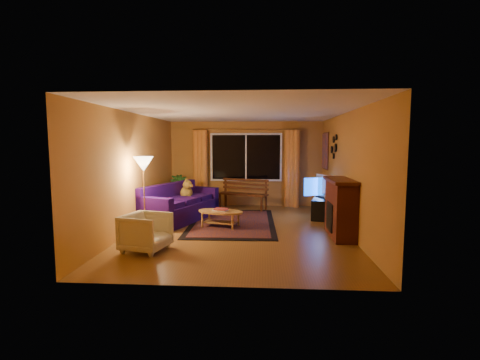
# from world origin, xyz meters

# --- Properties ---
(floor) EXTENTS (4.50, 6.00, 0.02)m
(floor) POSITION_xyz_m (0.00, 0.00, -0.01)
(floor) COLOR brown
(floor) RESTS_ON ground
(ceiling) EXTENTS (4.50, 6.00, 0.02)m
(ceiling) POSITION_xyz_m (0.00, 0.00, 2.51)
(ceiling) COLOR white
(ceiling) RESTS_ON ground
(wall_back) EXTENTS (4.50, 0.02, 2.50)m
(wall_back) POSITION_xyz_m (0.00, 3.01, 1.25)
(wall_back) COLOR #B97D34
(wall_back) RESTS_ON ground
(wall_left) EXTENTS (0.02, 6.00, 2.50)m
(wall_left) POSITION_xyz_m (-2.26, 0.00, 1.25)
(wall_left) COLOR #B97D34
(wall_left) RESTS_ON ground
(wall_right) EXTENTS (0.02, 6.00, 2.50)m
(wall_right) POSITION_xyz_m (2.26, 0.00, 1.25)
(wall_right) COLOR #B97D34
(wall_right) RESTS_ON ground
(window) EXTENTS (2.00, 0.02, 1.30)m
(window) POSITION_xyz_m (0.00, 2.94, 1.45)
(window) COLOR black
(window) RESTS_ON wall_back
(curtain_rod) EXTENTS (3.20, 0.03, 0.03)m
(curtain_rod) POSITION_xyz_m (0.00, 2.90, 2.25)
(curtain_rod) COLOR #BF8C3F
(curtain_rod) RESTS_ON wall_back
(curtain_left) EXTENTS (0.36, 0.36, 2.24)m
(curtain_left) POSITION_xyz_m (-1.35, 2.88, 1.12)
(curtain_left) COLOR orange
(curtain_left) RESTS_ON ground
(curtain_right) EXTENTS (0.36, 0.36, 2.24)m
(curtain_right) POSITION_xyz_m (1.35, 2.88, 1.12)
(curtain_right) COLOR orange
(curtain_right) RESTS_ON ground
(bench) EXTENTS (1.48, 0.92, 0.43)m
(bench) POSITION_xyz_m (-0.06, 2.40, 0.21)
(bench) COLOR #3E1A09
(bench) RESTS_ON ground
(potted_plant) EXTENTS (0.68, 0.68, 0.95)m
(potted_plant) POSITION_xyz_m (-1.93, 2.47, 0.48)
(potted_plant) COLOR #235B1E
(potted_plant) RESTS_ON ground
(sofa) EXTENTS (1.65, 2.37, 0.88)m
(sofa) POSITION_xyz_m (-1.48, 0.82, 0.44)
(sofa) COLOR #1D0744
(sofa) RESTS_ON ground
(dog) EXTENTS (0.42, 0.50, 0.47)m
(dog) POSITION_xyz_m (-1.43, 1.31, 0.67)
(dog) COLOR olive
(dog) RESTS_ON sofa
(armchair) EXTENTS (0.81, 0.84, 0.72)m
(armchair) POSITION_xyz_m (-1.50, -1.57, 0.36)
(armchair) COLOR beige
(armchair) RESTS_ON ground
(floor_lamp) EXTENTS (0.32, 0.32, 1.60)m
(floor_lamp) POSITION_xyz_m (-1.92, -0.41, 0.80)
(floor_lamp) COLOR #BF8C3F
(floor_lamp) RESTS_ON ground
(rug) EXTENTS (2.01, 3.11, 0.02)m
(rug) POSITION_xyz_m (-0.20, 0.66, 0.01)
(rug) COLOR #712804
(rug) RESTS_ON ground
(coffee_table) EXTENTS (1.27, 1.27, 0.38)m
(coffee_table) POSITION_xyz_m (-0.43, 0.19, 0.19)
(coffee_table) COLOR #B47B36
(coffee_table) RESTS_ON ground
(tv_console) EXTENTS (0.69, 1.25, 0.49)m
(tv_console) POSITION_xyz_m (2.00, 1.46, 0.25)
(tv_console) COLOR black
(tv_console) RESTS_ON ground
(television) EXTENTS (0.44, 0.97, 0.57)m
(television) POSITION_xyz_m (2.00, 1.46, 0.78)
(television) COLOR black
(television) RESTS_ON tv_console
(fireplace) EXTENTS (0.40, 1.20, 1.10)m
(fireplace) POSITION_xyz_m (2.05, -0.40, 0.55)
(fireplace) COLOR maroon
(fireplace) RESTS_ON ground
(mirror_cluster) EXTENTS (0.06, 0.60, 0.56)m
(mirror_cluster) POSITION_xyz_m (2.21, 1.30, 1.80)
(mirror_cluster) COLOR black
(mirror_cluster) RESTS_ON wall_right
(painting) EXTENTS (0.04, 0.76, 0.96)m
(painting) POSITION_xyz_m (2.22, 2.45, 1.65)
(painting) COLOR #DF5614
(painting) RESTS_ON wall_right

